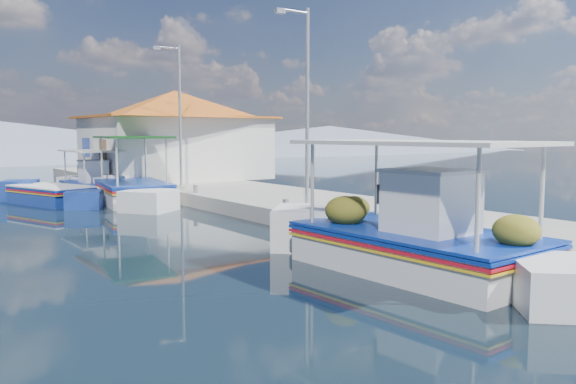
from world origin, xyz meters
TOP-DOWN VIEW (x-y plane):
  - ground at (0.00, 0.00)m, footprint 160.00×160.00m
  - quay at (5.90, 6.00)m, footprint 5.00×44.00m
  - bollards at (3.80, 5.25)m, footprint 0.20×17.20m
  - main_caique at (2.50, -4.28)m, footprint 2.81×8.83m
  - caique_green_canopy at (2.10, 10.24)m, footprint 3.17×7.79m
  - caique_blue_hull at (-0.61, 11.77)m, footprint 3.07×5.82m
  - caique_far at (1.55, 13.64)m, footprint 1.93×6.46m
  - harbor_building at (6.20, 15.00)m, footprint 10.49×10.49m
  - lamp_post_near at (4.51, 2.00)m, footprint 1.21×0.14m
  - lamp_post_far at (4.51, 11.00)m, footprint 1.21×0.14m
  - mountain_ridge at (6.54, 56.00)m, footprint 171.40×96.00m

SIDE VIEW (x-z plane):
  - ground at x=0.00m, z-range 0.00..0.00m
  - quay at x=5.90m, z-range 0.00..0.50m
  - caique_blue_hull at x=-0.61m, z-range -0.25..0.84m
  - caique_far at x=1.55m, z-range -0.71..1.55m
  - caique_green_canopy at x=2.10m, z-range -1.04..1.92m
  - main_caique at x=2.50m, z-range -0.89..2.02m
  - bollards at x=3.80m, z-range 0.50..0.80m
  - mountain_ridge at x=6.54m, z-range -0.71..4.79m
  - harbor_building at x=6.20m, z-range 0.58..4.98m
  - lamp_post_near at x=4.51m, z-range 0.85..6.85m
  - lamp_post_far at x=4.51m, z-range 0.85..6.85m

